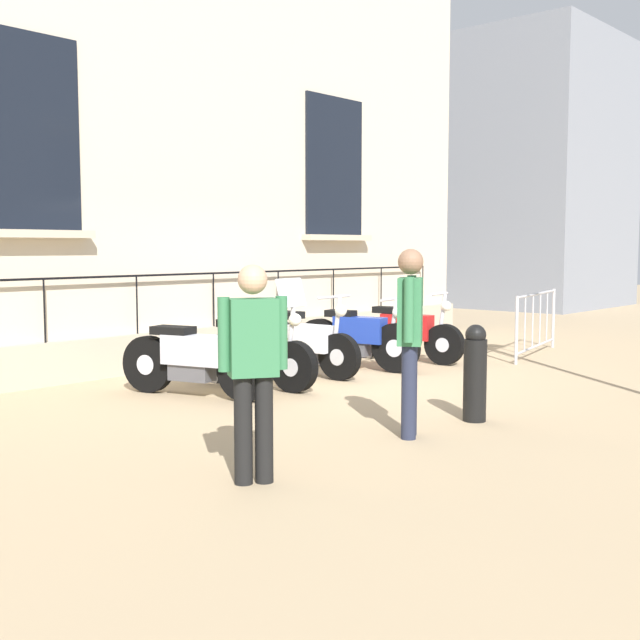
# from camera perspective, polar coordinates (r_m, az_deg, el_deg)

# --- Properties ---
(ground_plane) EXTENTS (60.00, 60.00, 0.00)m
(ground_plane) POSITION_cam_1_polar(r_m,az_deg,el_deg) (10.88, 0.36, -4.23)
(ground_plane) COLOR tan
(building_facade) EXTENTS (0.82, 13.48, 7.97)m
(building_facade) POSITION_cam_1_polar(r_m,az_deg,el_deg) (12.85, -9.01, 14.61)
(building_facade) COLOR beige
(building_facade) RESTS_ON ground_plane
(motorcycle_silver) EXTENTS (2.03, 0.85, 0.99)m
(motorcycle_silver) POSITION_cam_1_polar(r_m,az_deg,el_deg) (9.65, -8.87, -2.84)
(motorcycle_silver) COLOR black
(motorcycle_silver) RESTS_ON ground_plane
(motorcycle_yellow) EXTENTS (1.89, 0.59, 1.41)m
(motorcycle_yellow) POSITION_cam_1_polar(r_m,az_deg,el_deg) (10.19, -4.62, -2.51)
(motorcycle_yellow) COLOR black
(motorcycle_yellow) RESTS_ON ground_plane
(motorcycle_white) EXTENTS (1.92, 0.73, 1.14)m
(motorcycle_white) POSITION_cam_1_polar(r_m,az_deg,el_deg) (11.09, -1.23, -1.76)
(motorcycle_white) COLOR black
(motorcycle_white) RESTS_ON ground_plane
(motorcycle_blue) EXTENTS (1.99, 0.62, 1.06)m
(motorcycle_blue) POSITION_cam_1_polar(r_m,az_deg,el_deg) (11.70, 2.71, -1.39)
(motorcycle_blue) COLOR black
(motorcycle_blue) RESTS_ON ground_plane
(motorcycle_red) EXTENTS (2.03, 0.55, 1.10)m
(motorcycle_red) POSITION_cam_1_polar(r_m,az_deg,el_deg) (12.55, 6.10, -1.06)
(motorcycle_red) COLOR black
(motorcycle_red) RESTS_ON ground_plane
(crowd_barrier) EXTENTS (0.55, 2.35, 1.05)m
(crowd_barrier) POSITION_cam_1_polar(r_m,az_deg,el_deg) (13.62, 15.22, -0.09)
(crowd_barrier) COLOR #B7B7BF
(crowd_barrier) RESTS_ON ground_plane
(bollard) EXTENTS (0.24, 0.24, 1.00)m
(bollard) POSITION_cam_1_polar(r_m,az_deg,el_deg) (8.35, 11.03, -3.72)
(bollard) COLOR black
(bollard) RESTS_ON ground_plane
(pedestrian_standing) EXTENTS (0.38, 0.46, 1.66)m
(pedestrian_standing) POSITION_cam_1_polar(r_m,az_deg,el_deg) (6.01, -4.81, -2.94)
(pedestrian_standing) COLOR black
(pedestrian_standing) RESTS_ON ground_plane
(pedestrian_walking) EXTENTS (0.38, 0.46, 1.78)m
(pedestrian_walking) POSITION_cam_1_polar(r_m,az_deg,el_deg) (7.49, 6.45, -0.75)
(pedestrian_walking) COLOR #23283D
(pedestrian_walking) RESTS_ON ground_plane
(distant_building) EXTENTS (5.45, 5.27, 7.93)m
(distant_building) POSITION_cam_1_polar(r_m,az_deg,el_deg) (25.59, 14.11, 9.98)
(distant_building) COLOR gray
(distant_building) RESTS_ON ground_plane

